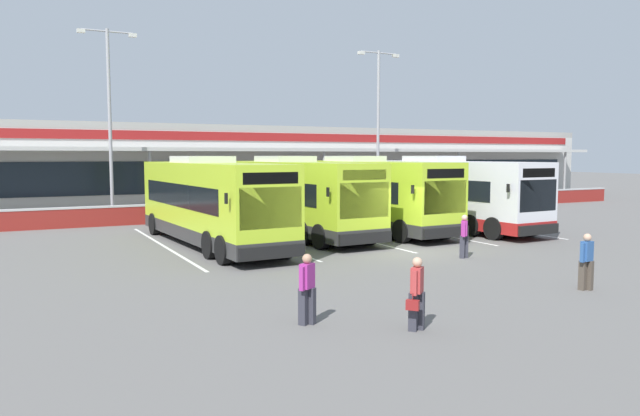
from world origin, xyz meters
The scene contains 18 objects.
ground_plane centered at (0.00, 0.00, 0.00)m, with size 200.00×200.00×0.00m, color #605E5B.
terminal_building centered at (0.00, 26.91, 3.01)m, with size 70.00×13.00×6.00m.
red_barrier_wall centered at (0.00, 14.50, 0.56)m, with size 60.00×0.40×1.10m.
coach_bus_leftmost centered at (-6.55, 5.26, 1.79)m, with size 3.39×12.26×3.78m.
coach_bus_left_centre centered at (-1.95, 6.77, 1.79)m, with size 3.39×12.26×3.78m.
coach_bus_centre centered at (2.02, 6.72, 1.79)m, with size 3.39×12.26×3.78m.
coach_bus_right_centre centered at (6.25, 5.62, 1.79)m, with size 3.39×12.26×3.78m.
bay_stripe_far_west centered at (-8.40, 6.00, 0.00)m, with size 0.14×13.00×0.01m, color silver.
bay_stripe_west centered at (-4.20, 6.00, 0.00)m, with size 0.14×13.00×0.01m, color silver.
bay_stripe_mid_west centered at (0.00, 6.00, 0.00)m, with size 0.14×13.00×0.01m, color silver.
bay_stripe_centre centered at (4.20, 6.00, 0.00)m, with size 0.14×13.00×0.01m, color silver.
bay_stripe_mid_east centered at (8.40, 6.00, 0.00)m, with size 0.14×13.00×0.01m, color silver.
pedestrian_with_handbag centered at (-6.24, -8.98, 0.86)m, with size 0.61×0.53×1.62m.
pedestrian_in_dark_coat centered at (0.90, -2.19, 0.87)m, with size 0.44×0.45×1.62m.
pedestrian_child centered at (0.41, -7.94, 0.87)m, with size 0.54×0.29×1.62m.
pedestrian_near_bin centered at (-8.16, -7.48, 0.87)m, with size 0.50×0.37×1.62m.
lamp_post_west centered at (-8.82, 17.23, 6.29)m, with size 3.24×0.28×11.00m.
lamp_post_centre centered at (8.89, 16.30, 6.29)m, with size 3.24×0.28×11.00m.
Camera 1 is at (-13.98, -19.48, 3.83)m, focal length 33.81 mm.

